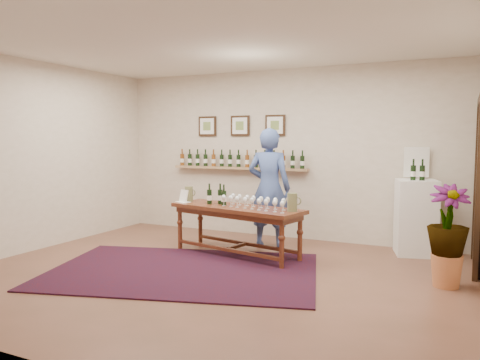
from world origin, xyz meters
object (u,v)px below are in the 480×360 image
at_px(tasting_table, 237,214).
at_px(display_pedestal, 416,217).
at_px(potted_plant, 448,236).
at_px(person, 269,188).

bearing_deg(tasting_table, display_pedestal, 38.97).
xyz_separation_m(tasting_table, potted_plant, (2.74, -0.27, -0.02)).
bearing_deg(potted_plant, person, 159.44).
bearing_deg(person, tasting_table, 67.25).
height_order(tasting_table, display_pedestal, display_pedestal).
height_order(potted_plant, person, person).
distance_m(display_pedestal, potted_plant, 1.50).
relative_size(tasting_table, display_pedestal, 1.93).
xyz_separation_m(tasting_table, display_pedestal, (2.28, 1.16, -0.06)).
bearing_deg(display_pedestal, potted_plant, -72.22).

